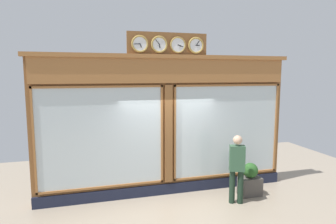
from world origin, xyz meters
The scene contains 4 objects.
shop_facade centered at (0.00, -0.13, 1.84)m, with size 6.76×0.42×4.17m.
pedestrian centered at (-1.46, 0.99, 0.93)m, with size 0.42×0.34×1.69m.
planter_box centered at (-2.03, 0.67, 0.24)m, with size 0.56×0.36×0.48m, color #4C4742.
planter_shrub centered at (-2.03, 0.67, 0.67)m, with size 0.39×0.39×0.39m, color #285623.
Camera 1 is at (2.01, 7.14, 3.15)m, focal length 31.33 mm.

